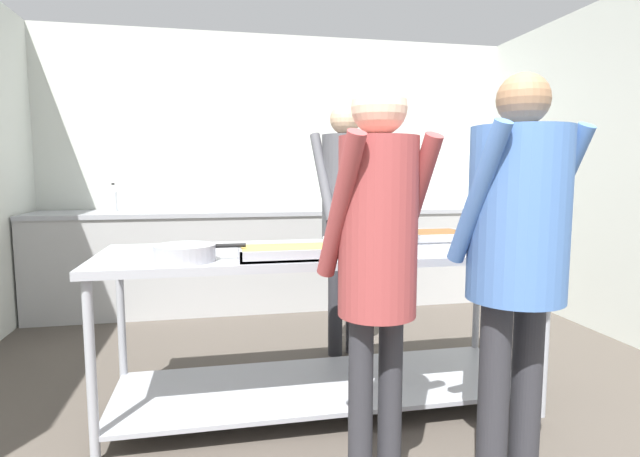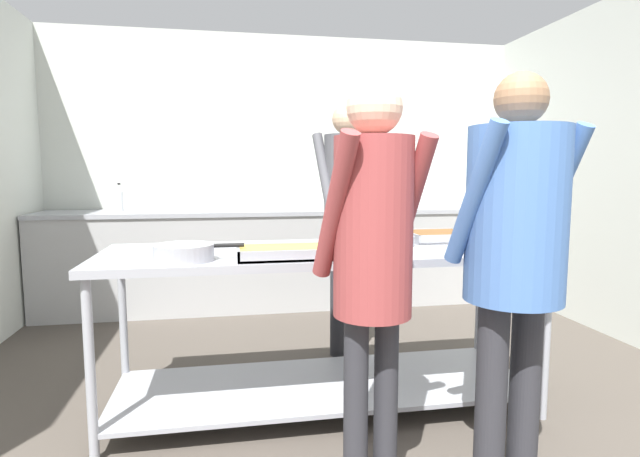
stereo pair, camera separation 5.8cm
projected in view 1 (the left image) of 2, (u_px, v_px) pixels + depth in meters
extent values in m
cube|color=silver|center=(284.00, 169.00, 5.12)|extent=(4.79, 0.06, 2.65)
cube|color=silver|center=(637.00, 168.00, 3.67)|extent=(0.06, 4.07, 2.65)
cube|color=#A8A8A8|center=(289.00, 259.00, 4.86)|extent=(4.63, 0.62, 0.90)
cube|color=#9EA0A8|center=(289.00, 211.00, 4.81)|extent=(4.63, 0.65, 0.04)
cube|color=black|center=(285.00, 211.00, 4.80)|extent=(0.45, 0.46, 0.02)
cube|color=#9EA0A8|center=(324.00, 253.00, 2.68)|extent=(2.32, 0.81, 0.04)
cube|color=#9EA0A8|center=(324.00, 385.00, 2.77)|extent=(2.24, 0.73, 0.02)
cylinder|color=#9EA0A8|center=(91.00, 374.00, 2.17)|extent=(0.04, 0.04, 0.84)
cylinder|color=#9EA0A8|center=(545.00, 340.00, 2.61)|extent=(0.04, 0.04, 0.84)
cylinder|color=#9EA0A8|center=(122.00, 325.00, 2.85)|extent=(0.04, 0.04, 0.84)
cylinder|color=#9EA0A8|center=(477.00, 305.00, 3.30)|extent=(0.04, 0.04, 0.84)
cylinder|color=#9EA0A8|center=(185.00, 253.00, 2.31)|extent=(0.28, 0.28, 0.08)
cylinder|color=brown|center=(185.00, 246.00, 2.30)|extent=(0.25, 0.25, 0.01)
cylinder|color=black|center=(231.00, 246.00, 2.35)|extent=(0.14, 0.02, 0.02)
cube|color=#9EA0A8|center=(285.00, 256.00, 2.41)|extent=(0.44, 0.28, 0.01)
cube|color=gold|center=(285.00, 251.00, 2.41)|extent=(0.42, 0.26, 0.04)
cube|color=#9EA0A8|center=(288.00, 257.00, 2.27)|extent=(0.44, 0.01, 0.05)
cube|color=#9EA0A8|center=(281.00, 248.00, 2.54)|extent=(0.44, 0.01, 0.05)
cube|color=#9EA0A8|center=(240.00, 253.00, 2.36)|extent=(0.01, 0.28, 0.05)
cube|color=#9EA0A8|center=(328.00, 251.00, 2.45)|extent=(0.01, 0.28, 0.05)
cylinder|color=white|center=(345.00, 245.00, 2.80)|extent=(0.26, 0.26, 0.01)
cylinder|color=white|center=(345.00, 243.00, 2.80)|extent=(0.26, 0.26, 0.01)
cylinder|color=white|center=(345.00, 240.00, 2.80)|extent=(0.26, 0.26, 0.01)
cylinder|color=white|center=(345.00, 238.00, 2.80)|extent=(0.25, 0.25, 0.01)
cylinder|color=#B2B2B7|center=(395.00, 241.00, 2.79)|extent=(0.21, 0.21, 0.06)
sphere|color=#2D702D|center=(400.00, 233.00, 2.79)|extent=(0.06, 0.06, 0.06)
sphere|color=#2D702D|center=(389.00, 233.00, 2.81)|extent=(0.06, 0.06, 0.06)
sphere|color=#2D702D|center=(395.00, 234.00, 2.76)|extent=(0.06, 0.06, 0.06)
cube|color=#9EA0A8|center=(435.00, 239.00, 3.03)|extent=(0.36, 0.34, 0.01)
cube|color=brown|center=(435.00, 235.00, 3.03)|extent=(0.34, 0.32, 0.04)
cube|color=#9EA0A8|center=(447.00, 239.00, 2.87)|extent=(0.36, 0.01, 0.05)
cube|color=#9EA0A8|center=(424.00, 232.00, 3.19)|extent=(0.36, 0.01, 0.05)
cube|color=#9EA0A8|center=(408.00, 236.00, 2.99)|extent=(0.01, 0.34, 0.05)
cube|color=#9EA0A8|center=(462.00, 235.00, 3.06)|extent=(0.01, 0.34, 0.05)
cylinder|color=#2D2D33|center=(360.00, 409.00, 1.95)|extent=(0.10, 0.10, 0.74)
cylinder|color=#2D2D33|center=(390.00, 402.00, 2.01)|extent=(0.10, 0.10, 0.74)
cylinder|color=#993D3D|center=(340.00, 207.00, 1.82)|extent=(0.14, 0.32, 0.56)
cylinder|color=#993D3D|center=(413.00, 205.00, 1.96)|extent=(0.14, 0.32, 0.56)
cylinder|color=#993D3D|center=(378.00, 227.00, 1.90)|extent=(0.30, 0.30, 0.68)
sphere|color=beige|center=(379.00, 107.00, 1.85)|extent=(0.21, 0.21, 0.21)
cylinder|color=#2D2D33|center=(494.00, 391.00, 2.08)|extent=(0.13, 0.13, 0.77)
cylinder|color=#2D2D33|center=(527.00, 384.00, 2.15)|extent=(0.13, 0.13, 0.77)
cylinder|color=#4770B2|center=(478.00, 195.00, 1.94)|extent=(0.13, 0.33, 0.58)
cylinder|color=#4770B2|center=(557.00, 193.00, 2.10)|extent=(0.13, 0.33, 0.58)
cylinder|color=#4770B2|center=(518.00, 214.00, 2.03)|extent=(0.40, 0.40, 0.71)
sphere|color=#8C6647|center=(523.00, 99.00, 1.98)|extent=(0.21, 0.21, 0.21)
cylinder|color=#2D2D33|center=(353.00, 297.00, 3.56)|extent=(0.10, 0.10, 0.80)
cylinder|color=#2D2D33|center=(335.00, 299.00, 3.50)|extent=(0.10, 0.10, 0.80)
cylinder|color=#4C4C51|center=(366.00, 176.00, 3.50)|extent=(0.14, 0.34, 0.60)
cylinder|color=#4C4C51|center=(323.00, 177.00, 3.37)|extent=(0.14, 0.34, 0.60)
cylinder|color=#4C4C51|center=(345.00, 189.00, 3.45)|extent=(0.32, 0.32, 0.74)
sphere|color=tan|center=(345.00, 119.00, 3.39)|extent=(0.21, 0.21, 0.21)
cylinder|color=silver|center=(114.00, 202.00, 4.55)|extent=(0.06, 0.06, 0.17)
cone|color=silver|center=(113.00, 189.00, 4.54)|extent=(0.06, 0.06, 0.07)
cylinder|color=black|center=(113.00, 184.00, 4.53)|extent=(0.03, 0.03, 0.02)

